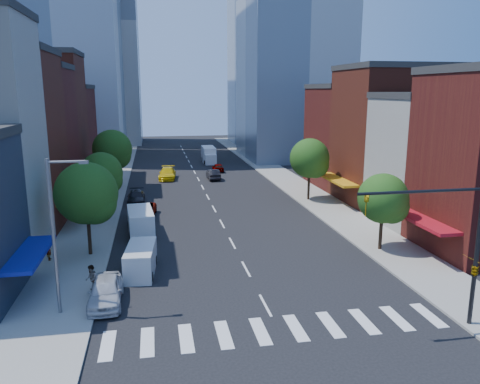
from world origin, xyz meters
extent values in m
plane|color=black|center=(0.00, 0.00, 0.00)|extent=(220.00, 220.00, 0.00)
cube|color=gray|center=(-12.50, 40.00, 0.07)|extent=(5.00, 120.00, 0.15)
cube|color=gray|center=(12.50, 40.00, 0.07)|extent=(5.00, 120.00, 0.15)
cube|color=silver|center=(0.00, -3.00, 0.01)|extent=(19.00, 3.00, 0.01)
cube|color=#531614|center=(-21.00, 29.00, 7.50)|extent=(12.00, 8.00, 15.00)
cube|color=#581F14|center=(-21.00, 37.50, 8.50)|extent=(12.00, 9.00, 17.00)
cube|color=#531614|center=(-21.00, 47.00, 6.50)|extent=(12.00, 10.00, 13.00)
cube|color=silver|center=(21.00, 15.00, 6.00)|extent=(12.00, 8.00, 12.00)
cube|color=#581F14|center=(21.00, 24.00, 7.50)|extent=(12.00, 10.00, 15.00)
cube|color=#531614|center=(21.00, 34.00, 6.50)|extent=(12.00, 10.00, 13.00)
cube|color=#9EA5AD|center=(-18.00, 95.00, 28.00)|extent=(18.00, 18.00, 56.00)
cylinder|color=black|center=(10.50, -4.50, 4.15)|extent=(0.24, 0.24, 8.00)
cylinder|color=black|center=(7.00, -4.50, 7.75)|extent=(7.00, 0.16, 0.16)
imported|color=gold|center=(4.00, -4.50, 7.15)|extent=(0.22, 0.18, 1.10)
imported|color=gold|center=(10.50, -4.50, 3.35)|extent=(0.48, 2.24, 0.90)
cylinder|color=slate|center=(-12.00, 1.00, 4.65)|extent=(0.20, 0.20, 9.00)
cylinder|color=slate|center=(-11.00, 1.00, 8.95)|extent=(2.00, 0.14, 0.14)
cube|color=slate|center=(-10.10, 1.00, 8.90)|extent=(0.50, 0.25, 0.18)
cylinder|color=black|center=(-11.50, 11.00, 2.11)|extent=(0.28, 0.28, 3.92)
sphere|color=#173F12|center=(-11.50, 11.00, 5.05)|extent=(4.80, 4.80, 4.80)
sphere|color=#173F12|center=(-10.90, 10.70, 4.35)|extent=(3.36, 3.36, 3.36)
cylinder|color=black|center=(-11.50, 22.00, 1.97)|extent=(0.28, 0.28, 3.64)
sphere|color=#173F12|center=(-11.50, 22.00, 4.70)|extent=(4.20, 4.20, 4.20)
sphere|color=#173F12|center=(-10.90, 21.70, 4.05)|extent=(2.94, 2.94, 2.94)
cylinder|color=black|center=(-11.50, 36.00, 2.25)|extent=(0.28, 0.28, 4.20)
sphere|color=#173F12|center=(-11.50, 36.00, 5.40)|extent=(5.00, 5.00, 5.00)
sphere|color=#173F12|center=(-10.90, 35.70, 4.65)|extent=(3.50, 3.50, 3.50)
cylinder|color=black|center=(11.50, 8.00, 1.83)|extent=(0.28, 0.28, 3.36)
sphere|color=#173F12|center=(11.50, 8.00, 4.35)|extent=(4.00, 4.00, 4.00)
sphere|color=#173F12|center=(12.10, 7.70, 3.75)|extent=(2.80, 2.80, 2.80)
cylinder|color=black|center=(11.50, 26.00, 2.11)|extent=(0.28, 0.28, 3.92)
sphere|color=#173F12|center=(11.50, 26.00, 5.05)|extent=(4.60, 4.60, 4.60)
sphere|color=#173F12|center=(12.10, 25.70, 4.35)|extent=(3.22, 3.22, 3.22)
imported|color=silver|center=(-9.50, 1.99, 0.82)|extent=(1.99, 4.85, 1.65)
imported|color=black|center=(-8.06, 20.42, 0.69)|extent=(1.82, 4.29, 1.38)
imported|color=#999999|center=(-7.50, 21.96, 0.69)|extent=(2.66, 5.14, 1.39)
imported|color=black|center=(-8.48, 28.36, 0.70)|extent=(1.97, 4.82, 1.40)
cube|color=silver|center=(-7.50, 6.60, 0.99)|extent=(2.30, 4.86, 1.98)
cube|color=black|center=(-7.66, 4.82, 1.27)|extent=(1.82, 1.09, 0.85)
cylinder|color=black|center=(-8.49, 5.08, 0.33)|extent=(0.30, 0.73, 0.72)
cylinder|color=black|center=(-6.80, 4.93, 0.33)|extent=(0.30, 0.73, 0.72)
cylinder|color=black|center=(-8.20, 8.27, 0.33)|extent=(0.30, 0.73, 0.72)
cylinder|color=black|center=(-6.51, 8.12, 0.33)|extent=(0.30, 0.73, 0.72)
cube|color=white|center=(-7.71, 16.13, 1.12)|extent=(2.58, 5.49, 2.24)
cube|color=black|center=(-7.53, 14.11, 1.44)|extent=(2.05, 1.23, 0.96)
cylinder|color=black|center=(-8.51, 14.24, 0.37)|extent=(0.33, 0.83, 0.81)
cylinder|color=black|center=(-6.60, 14.40, 0.37)|extent=(0.33, 0.83, 0.81)
cylinder|color=black|center=(-8.82, 17.85, 0.37)|extent=(0.33, 0.83, 0.81)
cylinder|color=black|center=(-6.91, 18.01, 0.37)|extent=(0.33, 0.83, 0.81)
imported|color=yellow|center=(-4.44, 42.91, 0.83)|extent=(2.84, 5.89, 1.65)
imported|color=black|center=(2.14, 41.44, 0.75)|extent=(1.72, 4.58, 1.49)
imported|color=#999999|center=(3.76, 48.00, 0.66)|extent=(1.57, 3.87, 1.32)
cube|color=white|center=(3.44, 58.06, 1.41)|extent=(2.16, 5.75, 2.83)
cube|color=white|center=(3.42, 54.70, 0.97)|extent=(1.95, 1.60, 1.77)
cylinder|color=black|center=(2.45, 55.42, 0.40)|extent=(0.27, 0.80, 0.79)
cylinder|color=black|center=(4.39, 55.40, 0.40)|extent=(0.27, 0.80, 0.79)
cylinder|color=black|center=(2.48, 59.39, 0.40)|extent=(0.27, 0.80, 0.79)
cylinder|color=black|center=(4.42, 59.37, 0.40)|extent=(0.27, 0.80, 0.79)
imported|color=#999999|center=(-14.39, 10.21, 0.94)|extent=(0.43, 0.61, 1.59)
imported|color=#999999|center=(-10.50, 3.53, 1.05)|extent=(0.84, 0.99, 1.80)
camera|label=1|loc=(-6.30, -25.50, 12.74)|focal=35.00mm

